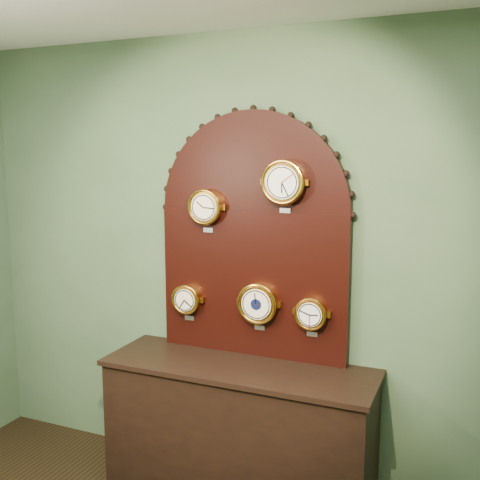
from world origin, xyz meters
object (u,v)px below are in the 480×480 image
at_px(hygrometer, 187,299).
at_px(tide_clock, 311,314).
at_px(shop_counter, 239,433).
at_px(barometer, 258,303).
at_px(display_board, 253,228).
at_px(roman_clock, 206,207).
at_px(arabic_clock, 284,182).

bearing_deg(hygrometer, tide_clock, -0.01).
relative_size(shop_counter, barometer, 5.25).
relative_size(display_board, roman_clock, 5.62).
distance_m(display_board, arabic_clock, 0.36).
height_order(display_board, roman_clock, display_board).
bearing_deg(arabic_clock, barometer, 179.97).
distance_m(shop_counter, arabic_clock, 1.53).
height_order(shop_counter, arabic_clock, arabic_clock).
xyz_separation_m(arabic_clock, tide_clock, (0.18, 0.00, -0.76)).
relative_size(roman_clock, arabic_clock, 0.87).
distance_m(display_board, barometer, 0.46).
distance_m(display_board, tide_clock, 0.62).
xyz_separation_m(roman_clock, tide_clock, (0.68, 0.00, -0.60)).
relative_size(display_board, barometer, 5.02).
xyz_separation_m(arabic_clock, barometer, (-0.15, 0.00, -0.73)).
distance_m(barometer, tide_clock, 0.33).
xyz_separation_m(shop_counter, barometer, (0.06, 0.15, 0.78)).
bearing_deg(shop_counter, roman_clock, 151.70).
height_order(roman_clock, barometer, roman_clock).
height_order(display_board, hygrometer, display_board).
bearing_deg(shop_counter, barometer, 68.12).
distance_m(shop_counter, tide_clock, 0.86).
relative_size(hygrometer, tide_clock, 0.99).
distance_m(hygrometer, tide_clock, 0.82).
bearing_deg(hygrometer, shop_counter, -19.94).
bearing_deg(tide_clock, shop_counter, -158.61).
relative_size(display_board, tide_clock, 6.20).
height_order(barometer, tide_clock, barometer).
bearing_deg(display_board, tide_clock, -9.48).
distance_m(shop_counter, barometer, 0.79).
relative_size(shop_counter, roman_clock, 5.88).
relative_size(arabic_clock, tide_clock, 1.26).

